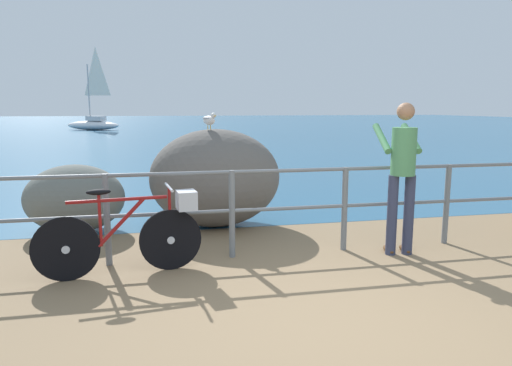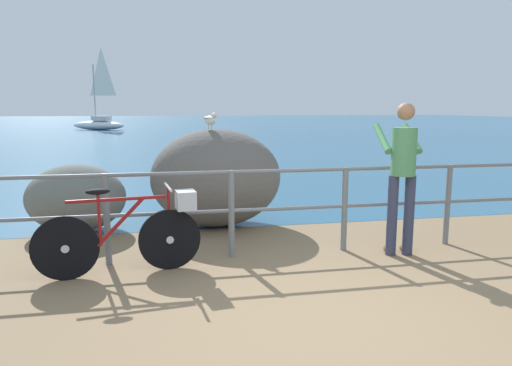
{
  "view_description": "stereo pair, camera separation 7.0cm",
  "coord_description": "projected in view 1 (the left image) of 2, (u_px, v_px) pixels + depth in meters",
  "views": [
    {
      "loc": [
        -1.46,
        -3.25,
        1.73
      ],
      "look_at": [
        -0.32,
        2.28,
        0.8
      ],
      "focal_mm": 32.37,
      "sensor_mm": 36.0,
      "label": 1
    },
    {
      "loc": [
        -1.4,
        -3.26,
        1.73
      ],
      "look_at": [
        -0.32,
        2.28,
        0.8
      ],
      "focal_mm": 32.37,
      "sensor_mm": 36.0,
      "label": 2
    }
  ],
  "objects": [
    {
      "name": "seagull",
      "position": [
        209.0,
        119.0,
        6.48
      ],
      "size": [
        0.22,
        0.33,
        0.23
      ],
      "rotation": [
        0.0,
        0.0,
        5.16
      ],
      "color": "gold",
      "rests_on": "breakwater_boulder_main"
    },
    {
      "name": "promenade_railing",
      "position": [
        290.0,
        201.0,
        5.43
      ],
      "size": [
        9.73,
        0.07,
        1.02
      ],
      "color": "slate",
      "rests_on": "ground_plane"
    },
    {
      "name": "sailboat",
      "position": [
        93.0,
        121.0,
        35.08
      ],
      "size": [
        4.51,
        3.17,
        6.16
      ],
      "rotation": [
        0.0,
        0.0,
        2.66
      ],
      "color": "white",
      "rests_on": "sea_surface"
    },
    {
      "name": "bicycle",
      "position": [
        134.0,
        230.0,
        4.78
      ],
      "size": [
        1.69,
        0.48,
        0.92
      ],
      "rotation": [
        0.0,
        0.0,
        0.12
      ],
      "color": "black",
      "rests_on": "ground_plane"
    },
    {
      "name": "breakwater_boulder_main",
      "position": [
        215.0,
        178.0,
        6.7
      ],
      "size": [
        1.89,
        1.39,
        1.42
      ],
      "color": "#605B56",
      "rests_on": "ground"
    },
    {
      "name": "sea_surface",
      "position": [
        174.0,
        123.0,
        50.26
      ],
      "size": [
        120.0,
        90.0,
        0.01
      ],
      "primitive_type": "cube",
      "color": "#285B7F",
      "rests_on": "ground_plane"
    },
    {
      "name": "ground_plane",
      "position": [
        191.0,
        143.0,
        23.05
      ],
      "size": [
        120.0,
        120.0,
        0.1
      ],
      "primitive_type": "cube",
      "color": "#846B4C"
    },
    {
      "name": "person_at_railing",
      "position": [
        402.0,
        171.0,
        5.35
      ],
      "size": [
        0.5,
        0.66,
        1.78
      ],
      "rotation": [
        0.0,
        0.0,
        1.44
      ],
      "color": "#333851",
      "rests_on": "ground_plane"
    },
    {
      "name": "breakwater_boulder_left",
      "position": [
        75.0,
        199.0,
        6.41
      ],
      "size": [
        1.36,
        1.02,
        0.95
      ],
      "color": "slate",
      "rests_on": "ground"
    }
  ]
}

